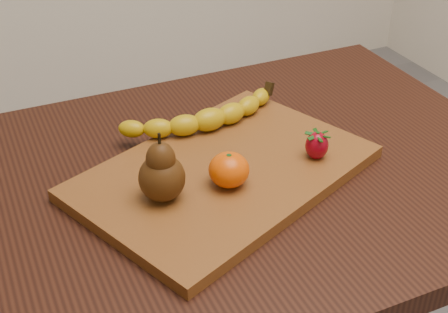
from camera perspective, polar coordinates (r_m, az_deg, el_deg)
name	(u,v)px	position (r m, az deg, el deg)	size (l,w,h in m)	color
table	(226,219)	(1.06, 0.18, -5.71)	(1.00, 0.70, 0.76)	black
cutting_board	(224,172)	(0.98, 0.00, -1.47)	(0.45, 0.30, 0.02)	brown
banana	(209,120)	(1.07, -1.37, 3.39)	(0.25, 0.07, 0.04)	#C9A709
pear	(161,167)	(0.89, -5.76, -0.95)	(0.07, 0.07, 0.11)	#42240A
mandarin	(229,170)	(0.93, 0.45, -1.22)	(0.06, 0.06, 0.05)	#E54E02
strawberry	(317,145)	(1.00, 8.49, 1.09)	(0.04, 0.04, 0.05)	maroon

